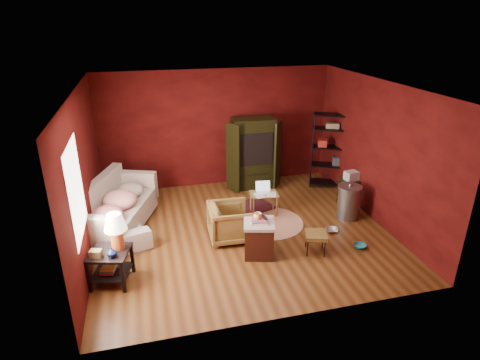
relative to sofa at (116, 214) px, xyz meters
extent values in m
cube|color=brown|center=(2.37, -0.56, -0.39)|extent=(5.50, 5.00, 0.02)
cube|color=white|center=(2.37, -0.56, 2.43)|extent=(5.50, 5.00, 0.02)
cube|color=#4E0C0B|center=(2.37, 1.95, 1.02)|extent=(5.50, 0.02, 2.80)
cube|color=#4E0C0B|center=(2.37, -3.07, 1.02)|extent=(5.50, 0.02, 2.80)
cube|color=#4E0C0B|center=(-0.39, -0.56, 1.02)|extent=(0.02, 5.00, 2.80)
cube|color=#4E0C0B|center=(5.13, -0.56, 1.02)|extent=(0.02, 5.00, 2.80)
cube|color=white|center=(-0.36, -1.56, 1.22)|extent=(0.02, 1.20, 1.40)
imported|color=#B1A299|center=(0.00, 0.00, 0.00)|extent=(1.12, 2.05, 0.77)
imported|color=black|center=(2.07, -0.79, 0.00)|extent=(0.73, 0.78, 0.77)
imported|color=silver|center=(4.06, -1.02, -0.26)|extent=(0.25, 0.14, 0.25)
imported|color=teal|center=(4.29, -1.68, -0.27)|extent=(0.22, 0.07, 0.22)
imported|color=#0E1646|center=(0.03, -1.78, 0.25)|extent=(0.17, 0.17, 0.15)
imported|color=#F9D57A|center=(2.41, -1.43, 0.40)|extent=(0.17, 0.15, 0.13)
cube|color=black|center=(-0.03, -1.62, 0.15)|extent=(0.71, 0.71, 0.04)
cube|color=black|center=(-0.03, -1.62, -0.21)|extent=(0.67, 0.67, 0.03)
cube|color=black|center=(-0.35, -1.80, -0.11)|extent=(0.06, 0.06, 0.54)
cube|color=black|center=(0.16, -1.94, -0.11)|extent=(0.06, 0.06, 0.54)
cube|color=black|center=(-0.21, -1.30, -0.11)|extent=(0.06, 0.06, 0.54)
cube|color=black|center=(0.30, -1.43, -0.11)|extent=(0.06, 0.06, 0.54)
cylinder|color=#C35523|center=(0.11, -1.55, 0.34)|extent=(0.24, 0.24, 0.33)
cone|color=#F2E5C6|center=(0.11, -1.55, 0.64)|extent=(0.43, 0.43, 0.27)
cube|color=olive|center=(-0.20, -1.72, 0.23)|extent=(0.20, 0.16, 0.12)
cube|color=#BE2F38|center=(-0.07, -1.60, -0.17)|extent=(0.28, 0.32, 0.03)
cube|color=#2F7FBE|center=(-0.06, -1.61, -0.13)|extent=(0.28, 0.32, 0.03)
cube|color=gold|center=(-0.05, -1.61, -0.10)|extent=(0.28, 0.32, 0.03)
cube|color=#B1A299|center=(0.06, 0.04, -0.08)|extent=(1.53, 2.23, 0.43)
cube|color=#B1A299|center=(-0.30, 0.17, 0.21)|extent=(0.90, 1.99, 0.87)
cube|color=#B1A299|center=(-0.30, -0.93, 0.16)|extent=(0.88, 0.49, 0.59)
cube|color=#B1A299|center=(0.42, 1.00, 0.16)|extent=(0.88, 0.49, 0.59)
ellipsoid|color=red|center=(-0.10, -0.54, 0.26)|extent=(0.72, 0.72, 0.30)
ellipsoid|color=red|center=(0.11, 0.02, 0.29)|extent=(0.81, 0.81, 0.35)
ellipsoid|color=#B1A299|center=(0.30, 0.52, 0.24)|extent=(0.67, 0.67, 0.28)
cube|color=#411A0F|center=(2.44, -1.43, -0.09)|extent=(0.60, 0.60, 0.59)
cube|color=#B1A299|center=(2.44, -1.43, 0.23)|extent=(0.64, 0.64, 0.05)
cube|color=beige|center=(2.44, -1.43, 0.27)|extent=(0.33, 0.28, 0.02)
cube|color=teal|center=(2.44, -1.43, 0.29)|extent=(0.30, 0.25, 0.02)
cube|color=#CA4B5C|center=(2.44, -1.43, 0.32)|extent=(0.31, 0.28, 0.02)
cube|color=black|center=(2.54, -1.42, 0.34)|extent=(0.07, 0.18, 0.02)
cube|color=black|center=(3.44, -1.61, -0.04)|extent=(0.47, 0.47, 0.07)
cube|color=black|center=(3.44, -1.61, -0.09)|extent=(0.42, 0.42, 0.02)
cylinder|color=black|center=(3.25, -1.70, -0.23)|extent=(0.02, 0.02, 0.31)
cylinder|color=black|center=(3.53, -1.80, -0.23)|extent=(0.02, 0.02, 0.31)
cylinder|color=black|center=(3.34, -1.42, -0.23)|extent=(0.02, 0.02, 0.31)
cylinder|color=black|center=(3.63, -1.52, -0.23)|extent=(0.02, 0.02, 0.31)
cylinder|color=beige|center=(2.97, -0.38, -0.38)|extent=(1.44, 1.44, 0.01)
cube|color=#4C141C|center=(2.74, 0.34, -0.37)|extent=(1.26, 1.05, 0.01)
cube|color=olive|center=(2.98, 0.01, 0.09)|extent=(0.61, 0.45, 0.03)
cylinder|color=olive|center=(2.72, -0.12, -0.15)|extent=(0.04, 0.04, 0.47)
cylinder|color=olive|center=(3.21, -0.17, -0.15)|extent=(0.04, 0.04, 0.47)
cylinder|color=olive|center=(2.75, 0.20, -0.15)|extent=(0.04, 0.04, 0.47)
cylinder|color=olive|center=(3.24, 0.15, -0.15)|extent=(0.04, 0.04, 0.47)
cube|color=silver|center=(2.99, 0.04, 0.11)|extent=(0.32, 0.24, 0.02)
cube|color=silver|center=(3.00, 0.14, 0.22)|extent=(0.31, 0.10, 0.20)
cube|color=silver|center=(2.86, -0.07, 0.11)|extent=(0.23, 0.30, 0.00)
cube|color=silver|center=(3.11, -0.09, 0.11)|extent=(0.27, 0.33, 0.00)
cube|color=black|center=(3.17, 1.53, 0.47)|extent=(1.00, 0.57, 1.71)
cube|color=black|center=(3.16, 1.44, 0.65)|extent=(0.82, 0.43, 0.76)
cube|color=black|center=(2.62, 1.29, 0.47)|extent=(0.26, 0.36, 1.62)
cube|color=black|center=(3.70, 1.26, 0.47)|extent=(0.28, 0.35, 1.62)
cube|color=#2B2D30|center=(3.17, 1.48, 0.56)|extent=(0.57, 0.47, 0.47)
cube|color=black|center=(3.16, 1.25, 0.56)|extent=(0.45, 0.02, 0.36)
cube|color=black|center=(3.17, 1.48, 0.02)|extent=(0.82, 0.47, 0.04)
cylinder|color=black|center=(4.50, 1.08, 0.52)|extent=(0.03, 0.03, 1.80)
cylinder|color=black|center=(5.28, 0.75, 0.52)|extent=(0.03, 0.03, 1.80)
cylinder|color=black|center=(4.64, 1.41, 0.52)|extent=(0.03, 0.03, 1.80)
cylinder|color=black|center=(5.42, 1.08, 0.52)|extent=(0.03, 0.03, 1.80)
cube|color=black|center=(4.96, 1.08, -0.28)|extent=(0.96, 0.70, 0.03)
cube|color=black|center=(4.96, 1.08, 0.17)|extent=(0.96, 0.70, 0.03)
cube|color=black|center=(4.96, 1.08, 0.62)|extent=(0.96, 0.70, 0.03)
cube|color=black|center=(4.96, 1.08, 1.07)|extent=(0.96, 0.70, 0.03)
cube|color=black|center=(4.96, 1.08, 1.40)|extent=(0.96, 0.70, 0.03)
cube|color=maroon|center=(4.78, 1.16, 0.72)|extent=(0.28, 0.31, 0.16)
cube|color=#33323F|center=(5.15, 1.00, 0.29)|extent=(0.33, 0.33, 0.20)
cube|color=#7E674B|center=(4.96, 1.08, 1.15)|extent=(0.36, 0.30, 0.12)
cube|color=black|center=(4.97, 0.01, 0.19)|extent=(0.45, 0.45, 0.04)
cube|color=black|center=(4.83, -0.18, -0.10)|extent=(0.05, 0.05, 0.57)
cube|color=black|center=(5.16, -0.13, -0.10)|extent=(0.05, 0.05, 0.57)
cube|color=black|center=(4.77, 0.15, -0.10)|extent=(0.05, 0.05, 0.57)
cube|color=black|center=(5.10, 0.20, -0.10)|extent=(0.05, 0.05, 0.57)
cube|color=silver|center=(4.97, 0.01, 0.30)|extent=(0.31, 0.26, 0.20)
cylinder|color=gray|center=(4.63, -0.56, -0.05)|extent=(0.53, 0.53, 0.67)
cylinder|color=gray|center=(4.63, -0.56, 0.31)|extent=(0.58, 0.58, 0.04)
sphere|color=gray|center=(4.63, -0.56, 0.35)|extent=(0.08, 0.08, 0.07)
camera|label=1|loc=(0.65, -7.22, 3.56)|focal=30.00mm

